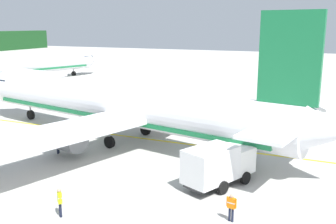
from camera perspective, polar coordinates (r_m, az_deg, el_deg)
The scene contains 10 objects.
airliner_foreground at distance 37.50m, azimuth -6.95°, elevation 0.97°, with size 34.45×41.44×11.90m.
airliner_mid_apron at distance 81.31m, azimuth -21.33°, elevation 6.25°, with size 36.61×30.68×10.79m.
service_truck_fuel at distance 27.19m, azimuth 7.35°, elevation -7.54°, with size 5.91×4.23×2.90m.
service_truck_pushback at distance 44.33m, azimuth 21.74°, elevation -0.47°, with size 6.24×4.61×2.79m.
cargo_container_near at distance 41.96m, azimuth 10.22°, elevation -1.31°, with size 2.24×2.24×1.99m.
crew_marshaller at distance 23.92m, azimuth -15.51°, elevation -12.26°, with size 0.47×0.49×1.75m.
crew_loader_left at distance 35.03m, azimuth -15.79°, elevation -4.20°, with size 0.62×0.30×1.79m.
crew_loader_right at distance 22.88m, azimuth 9.24°, elevation -13.31°, with size 0.31×0.62×1.66m.
crew_supervisor at distance 39.24m, azimuth 14.49°, elevation -2.33°, with size 0.55×0.44×1.78m.
apron_guide_line at distance 37.36m, azimuth -0.01°, elevation -4.34°, with size 0.30×60.00×0.01m, color yellow.
Camera 1 is at (-43.57, -0.25, 10.93)m, focal length 41.78 mm.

